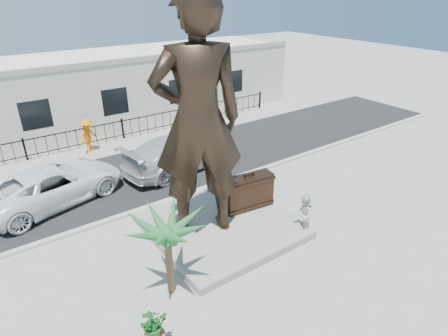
% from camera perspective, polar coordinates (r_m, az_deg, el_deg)
% --- Properties ---
extents(ground, '(100.00, 100.00, 0.00)m').
position_cam_1_polar(ground, '(14.19, 4.76, -11.31)').
color(ground, '#9E9991').
rests_on(ground, ground).
extents(street, '(40.00, 7.00, 0.01)m').
position_cam_1_polar(street, '(20.03, -9.96, 0.29)').
color(street, black).
rests_on(street, ground).
extents(curb, '(40.00, 0.25, 0.12)m').
position_cam_1_polar(curb, '(17.24, -4.81, -3.69)').
color(curb, '#A5A399').
rests_on(curb, ground).
extents(far_sidewalk, '(40.00, 2.50, 0.02)m').
position_cam_1_polar(far_sidewalk, '(23.43, -14.29, 3.79)').
color(far_sidewalk, '#9E9991').
rests_on(far_sidewalk, ground).
extents(plinth, '(5.20, 5.20, 0.30)m').
position_cam_1_polar(plinth, '(14.81, -0.47, -8.68)').
color(plinth, gray).
rests_on(plinth, ground).
extents(fence, '(22.00, 0.10, 1.20)m').
position_cam_1_polar(fence, '(23.93, -15.18, 5.67)').
color(fence, black).
rests_on(fence, ground).
extents(building, '(28.00, 7.00, 4.40)m').
position_cam_1_polar(building, '(27.32, -18.86, 11.22)').
color(building, silver).
rests_on(building, ground).
extents(statue, '(3.60, 2.99, 8.47)m').
position_cam_1_polar(statue, '(12.57, -4.04, 7.14)').
color(statue, black).
rests_on(statue, plinth).
extents(suitcase, '(2.11, 0.90, 1.44)m').
position_cam_1_polar(suitcase, '(15.30, 3.76, -3.65)').
color(suitcase, black).
rests_on(suitcase, plinth).
extents(tourist, '(1.02, 1.01, 1.67)m').
position_cam_1_polar(tourist, '(14.47, 12.01, -7.02)').
color(tourist, silver).
rests_on(tourist, ground).
extents(car_white, '(6.45, 4.14, 1.65)m').
position_cam_1_polar(car_white, '(17.82, -24.55, -2.28)').
color(car_white, white).
rests_on(car_white, street).
extents(car_silver, '(6.45, 3.34, 1.79)m').
position_cam_1_polar(car_silver, '(19.30, -6.66, 2.43)').
color(car_silver, '#B5B8BA').
rests_on(car_silver, street).
extents(worker, '(1.43, 1.27, 1.92)m').
position_cam_1_polar(worker, '(22.46, -19.96, 4.68)').
color(worker, orange).
rests_on(worker, far_sidewalk).
extents(palm_tree, '(1.80, 1.80, 3.20)m').
position_cam_1_polar(palm_tree, '(12.42, -7.99, -18.10)').
color(palm_tree, '#205A2A').
rests_on(palm_tree, ground).
extents(shrub, '(0.79, 0.70, 0.81)m').
position_cam_1_polar(shrub, '(10.55, -10.74, -22.20)').
color(shrub, '#226827').
rests_on(shrub, planter).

